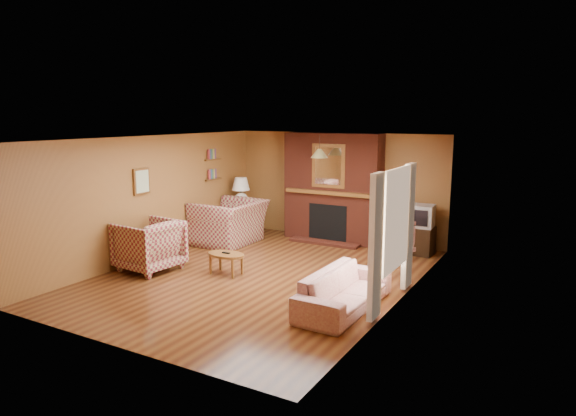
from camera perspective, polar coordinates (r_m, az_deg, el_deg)
The scene contains 20 objects.
floor at distance 9.13m, azimuth -3.05°, elevation -7.50°, with size 6.50×6.50×0.00m, color #421E0E.
ceiling at distance 8.70m, azimuth -3.20°, elevation 7.73°, with size 6.50×6.50×0.00m, color white.
wall_back at distance 11.67m, azimuth 5.52°, elevation 2.44°, with size 6.50×6.50×0.00m, color #9A642F.
wall_front at distance 6.41m, azimuth -19.03°, elevation -4.63°, with size 6.50×6.50×0.00m, color #9A642F.
wall_left at distance 10.39m, azimuth -14.82°, elevation 1.16°, with size 6.50×6.50×0.00m, color #9A642F.
wall_right at distance 7.80m, azimuth 12.54°, elevation -1.70°, with size 6.50×6.50×0.00m, color #9A642F.
fireplace at distance 11.43m, azimuth 4.97°, elevation 2.19°, with size 2.20×0.82×2.40m.
window_right at distance 7.64m, azimuth 11.74°, elevation -2.48°, with size 0.10×1.85×2.00m.
bookshelf at distance 11.71m, azimuth -8.22°, elevation 4.70°, with size 0.09×0.55×0.71m.
botanical_print at distance 10.10m, azimuth -15.96°, elevation 2.87°, with size 0.05×0.40×0.50m.
pendant_light at distance 10.73m, azimuth 3.51°, elevation 6.07°, with size 0.36×0.36×0.48m.
plaid_loveseat at distance 11.33m, azimuth -6.52°, elevation -1.58°, with size 1.44×1.26×0.94m, color maroon.
plaid_armchair at distance 9.66m, azimuth -15.20°, elevation -4.01°, with size 0.98×1.01×0.92m, color maroon.
floral_sofa at distance 7.60m, azimuth 6.28°, elevation -9.04°, with size 1.92×0.75×0.56m, color #C4AD97.
floral_armchair at distance 10.72m, azimuth 12.04°, elevation -2.94°, with size 0.80×0.82×0.75m, color #C4AD97.
coffee_table at distance 9.17m, azimuth -6.89°, elevation -5.38°, with size 0.71×0.44×0.40m.
side_table at distance 12.15m, azimuth -5.20°, elevation -1.40°, with size 0.50×0.50×0.66m, color brown.
table_lamp at distance 12.03m, azimuth -5.25°, elevation 1.94°, with size 0.42×0.42×0.69m.
tv_stand at distance 10.75m, azimuth 14.48°, elevation -3.50°, with size 0.52×0.47×0.57m, color black.
crt_tv at distance 10.64m, azimuth 14.59°, elevation -0.86°, with size 0.52×0.52×0.45m.
Camera 1 is at (4.70, -7.31, 2.79)m, focal length 32.00 mm.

